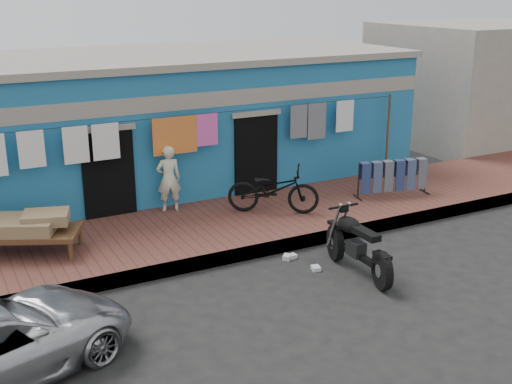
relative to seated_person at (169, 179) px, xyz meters
name	(u,v)px	position (x,y,z in m)	size (l,w,h in m)	color
ground	(310,287)	(0.98, -4.20, -0.97)	(80.00, 80.00, 0.00)	black
sidewalk	(234,225)	(0.98, -1.20, -0.85)	(28.00, 3.00, 0.25)	brown
curb	(267,249)	(0.98, -2.65, -0.85)	(28.00, 0.10, 0.25)	gray
building	(165,119)	(0.97, 2.79, 0.71)	(12.20, 5.20, 3.36)	#206799
neighbor_right	(479,82)	(11.98, 2.80, 0.93)	(6.00, 5.00, 3.80)	#9E9384
clothesline	(184,138)	(0.40, 0.05, 0.84)	(10.06, 0.06, 2.10)	brown
seated_person	(169,179)	(0.00, 0.00, 0.00)	(0.52, 0.35, 1.45)	beige
bicycle	(273,184)	(1.94, -1.16, -0.09)	(0.69, 1.95, 1.26)	black
motorcycle	(358,244)	(2.02, -4.11, -0.40)	(0.63, 1.77, 1.14)	black
charpoy	(21,234)	(-3.22, -0.98, -0.36)	(2.41, 1.85, 0.73)	brown
jeans_rack	(393,177)	(4.99, -1.42, -0.29)	(1.85, 0.74, 0.87)	black
litter_a	(292,256)	(1.32, -3.00, -0.93)	(0.18, 0.14, 0.08)	silver
litter_b	(287,257)	(1.22, -3.00, -0.93)	(0.18, 0.14, 0.09)	silver
litter_c	(316,268)	(1.44, -3.66, -0.94)	(0.18, 0.15, 0.07)	silver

